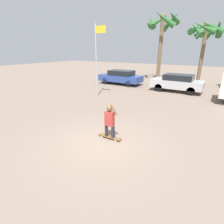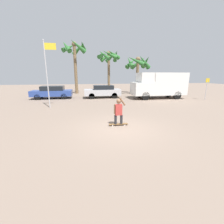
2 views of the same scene
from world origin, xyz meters
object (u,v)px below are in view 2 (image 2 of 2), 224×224
Objects in this scene: camper_van at (159,84)px; street_sign at (207,86)px; palm_tree_near_van at (138,64)px; palm_tree_center_background at (108,57)px; skateboard at (118,124)px; parked_car_blue at (52,92)px; person_skateboarder at (119,110)px; parked_car_silver at (103,91)px; palm_tree_far_left at (75,51)px; flagpole at (47,70)px.

camper_van is 5.08m from street_sign.
palm_tree_center_background is at bearing 177.88° from palm_tree_near_van.
skateboard is 0.23× the size of parked_car_blue.
person_skateboarder is 14.59m from palm_tree_center_background.
skateboard is 15.46m from palm_tree_near_van.
parked_car_blue is at bearing 176.20° from parked_car_silver.
camper_van is at bearing -8.97° from parked_car_blue.
parked_car_silver is 5.95m from parked_car_blue.
flagpole is (-1.72, -10.06, -2.94)m from palm_tree_far_left.
skateboard is at bearing -127.51° from camper_van.
palm_tree_center_background reaches higher than parked_car_blue.
palm_tree_far_left is at bearing 100.88° from person_skateboarder.
palm_tree_near_van is at bearing 13.90° from parked_car_blue.
palm_tree_center_background is at bearing 83.81° from skateboard.
camper_van is 12.71m from palm_tree_far_left.
person_skateboarder is 10.53m from parked_car_silver.
camper_van is at bearing -76.45° from palm_tree_near_van.
person_skateboarder is (-0.00, 0.00, 0.80)m from skateboard.
parked_car_blue is 12.21m from palm_tree_near_van.
parked_car_blue is at bearing -119.21° from palm_tree_far_left.
camper_van is 8.06m from palm_tree_center_background.
person_skateboarder is at bearing -62.69° from parked_car_blue.
palm_tree_far_left reaches higher than parked_car_blue.
palm_tree_near_van is (-1.15, 4.78, 2.64)m from camper_van.
parked_car_silver is 1.83× the size of street_sign.
parked_car_silver is at bearing -3.80° from parked_car_blue.
camper_van is (6.87, 8.95, 0.78)m from person_skateboarder.
camper_van is 1.02× the size of palm_tree_center_background.
person_skateboarder is at bearing -127.51° from camper_van.
palm_tree_far_left is 1.39× the size of flagpole.
parked_car_silver is 8.02m from palm_tree_far_left.
palm_tree_far_left is at bearing 145.90° from camper_van.
camper_van reaches higher than street_sign.
person_skateboarder reaches higher than parked_car_silver.
person_skateboarder is at bearing -91.61° from parked_car_silver.
flagpole is (-10.44, -8.16, -1.18)m from palm_tree_near_van.
person_skateboarder is 0.62× the size of street_sign.
palm_tree_far_left is (-8.72, 1.90, 1.75)m from palm_tree_near_van.
palm_tree_far_left is (-3.01, 15.64, 5.97)m from skateboard.
flagpole is at bearing -126.87° from palm_tree_center_background.
parked_car_blue is (-12.51, 1.97, -0.86)m from camper_van.
person_skateboarder is 0.23× the size of camper_van.
camper_van is at bearing 52.49° from skateboard.
skateboard is 12.31m from parked_car_blue.
palm_tree_center_background reaches higher than palm_tree_near_van.
palm_tree_near_van is (5.72, 13.73, 3.42)m from person_skateboarder.
person_skateboarder reaches higher than skateboard.
camper_van reaches higher than skateboard.
palm_tree_center_background is at bearing 70.19° from parked_car_silver.
palm_tree_center_background is (1.51, 13.89, 5.00)m from skateboard.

